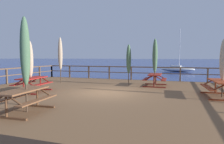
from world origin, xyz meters
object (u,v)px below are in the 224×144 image
picnic_table_front_right (33,81)px  patio_umbrella_tall_back_left (60,54)px  patio_umbrella_short_back (155,56)px  picnic_table_back_right (155,77)px  patio_umbrella_tall_back_right (25,52)px  picnic_table_mid_right (221,85)px  sailboat_distant (177,69)px  patio_umbrella_tall_mid_left (129,59)px  patio_umbrella_short_mid (30,59)px  patio_umbrella_tall_front (223,60)px  picnic_table_front_left (23,96)px

picnic_table_front_right → patio_umbrella_tall_back_left: (-0.68, 3.78, 1.53)m
patio_umbrella_short_back → picnic_table_back_right: bearing=47.1°
patio_umbrella_short_back → patio_umbrella_tall_back_right: size_ratio=0.95×
picnic_table_mid_right → patio_umbrella_short_back: bearing=141.4°
picnic_table_back_right → patio_umbrella_tall_back_left: (-6.68, -0.39, 1.53)m
picnic_table_mid_right → patio_umbrella_tall_back_left: 10.30m
picnic_table_back_right → picnic_table_front_right: (-6.00, -4.17, 0.00)m
patio_umbrella_tall_back_left → sailboat_distant: 26.80m
patio_umbrella_tall_mid_left → patio_umbrella_tall_back_left: bearing=-174.8°
picnic_table_mid_right → sailboat_distant: sailboat_distant is taller
patio_umbrella_short_mid → picnic_table_front_right: bearing=33.7°
patio_umbrella_tall_back_right → patio_umbrella_tall_front: bearing=35.4°
patio_umbrella_tall_front → sailboat_distant: size_ratio=0.35×
sailboat_distant → patio_umbrella_tall_back_right: bearing=-98.9°
picnic_table_mid_right → patio_umbrella_tall_back_right: (-6.77, -4.80, 1.46)m
patio_umbrella_tall_front → patio_umbrella_tall_mid_left: bearing=152.5°
picnic_table_mid_right → picnic_table_front_right: bearing=-170.6°
picnic_table_front_right → patio_umbrella_short_back: bearing=34.7°
patio_umbrella_short_back → patio_umbrella_tall_back_right: (-3.50, -7.42, 0.10)m
picnic_table_front_right → patio_umbrella_tall_mid_left: 6.11m
picnic_table_front_right → patio_umbrella_tall_back_right: size_ratio=0.60×
patio_umbrella_tall_back_right → patio_umbrella_tall_mid_left: (1.78, 7.50, -0.31)m
patio_umbrella_short_back → picnic_table_front_right: bearing=-145.3°
patio_umbrella_short_mid → patio_umbrella_tall_back_left: bearing=99.1°
patio_umbrella_tall_back_left → patio_umbrella_tall_back_right: bearing=-65.8°
patio_umbrella_short_back → sailboat_distant: size_ratio=0.39×
picnic_table_front_left → patio_umbrella_tall_mid_left: size_ratio=0.72×
picnic_table_back_right → sailboat_distant: bearing=86.5°
picnic_table_back_right → patio_umbrella_short_mid: 7.48m
picnic_table_back_right → patio_umbrella_tall_mid_left: size_ratio=0.64×
patio_umbrella_short_back → patio_umbrella_tall_back_left: 6.67m
patio_umbrella_short_mid → sailboat_distant: bearing=75.4°
picnic_table_front_left → patio_umbrella_tall_front: (6.91, 4.93, 1.16)m
patio_umbrella_tall_mid_left → picnic_table_back_right: bearing=-2.0°
picnic_table_front_right → picnic_table_front_left: 4.12m
picnic_table_front_left → patio_umbrella_tall_back_right: patio_umbrella_tall_back_right is taller
patio_umbrella_short_mid → patio_umbrella_tall_mid_left: patio_umbrella_short_mid is taller
picnic_table_mid_right → patio_umbrella_tall_mid_left: 5.79m
picnic_table_back_right → patio_umbrella_short_back: patio_umbrella_short_back is taller
patio_umbrella_short_mid → picnic_table_mid_right: bearing=9.6°
picnic_table_front_right → patio_umbrella_short_mid: patio_umbrella_short_mid is taller
picnic_table_front_right → patio_umbrella_tall_mid_left: patio_umbrella_tall_mid_left is taller
patio_umbrella_short_mid → patio_umbrella_tall_front: size_ratio=1.01×
picnic_table_front_left → patio_umbrella_tall_mid_left: patio_umbrella_tall_mid_left is taller
patio_umbrella_short_back → patio_umbrella_tall_back_right: patio_umbrella_tall_back_right is taller
picnic_table_front_left → patio_umbrella_tall_front: bearing=35.5°
patio_umbrella_short_back → patio_umbrella_tall_back_right: 8.20m
patio_umbrella_tall_front → picnic_table_mid_right: bearing=-141.4°
picnic_table_front_left → patio_umbrella_short_mid: (-2.48, 3.29, 1.17)m
patio_umbrella_tall_back_right → picnic_table_back_right: bearing=64.7°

